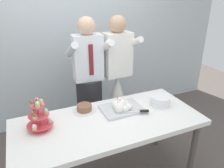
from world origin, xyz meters
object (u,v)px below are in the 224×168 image
at_px(person_groom, 89,92).
at_px(person_bride, 117,99).
at_px(main_cake_tray, 122,106).
at_px(plate_stack, 160,101).
at_px(dessert_table, 109,127).
at_px(cupcake_stand, 39,117).
at_px(round_cake, 84,108).

relative_size(person_groom, person_bride, 1.00).
xyz_separation_m(main_cake_tray, plate_stack, (0.43, -0.07, 0.01)).
height_order(dessert_table, cupcake_stand, cupcake_stand).
bearing_deg(main_cake_tray, person_groom, 104.19).
relative_size(main_cake_tray, plate_stack, 2.04).
bearing_deg(dessert_table, main_cake_tray, 32.55).
relative_size(cupcake_stand, round_cake, 1.27).
relative_size(dessert_table, person_bride, 1.08).
bearing_deg(cupcake_stand, main_cake_tray, 0.66).
relative_size(round_cake, person_bride, 0.14).
bearing_deg(dessert_table, person_bride, 59.66).
relative_size(plate_stack, person_groom, 0.13).
distance_m(main_cake_tray, person_groom, 0.63).
bearing_deg(person_groom, round_cake, -113.40).
bearing_deg(cupcake_stand, person_bride, 29.91).
height_order(main_cake_tray, round_cake, main_cake_tray).
bearing_deg(person_groom, person_bride, -3.56).
bearing_deg(person_groom, cupcake_stand, -136.91).
height_order(cupcake_stand, person_bride, person_bride).
height_order(main_cake_tray, plate_stack, main_cake_tray).
relative_size(dessert_table, round_cake, 7.50).
distance_m(cupcake_stand, main_cake_tray, 0.82).
distance_m(dessert_table, person_groom, 0.73).
height_order(dessert_table, person_groom, person_groom).
distance_m(cupcake_stand, person_bride, 1.23).
relative_size(round_cake, person_groom, 0.14).
distance_m(dessert_table, plate_stack, 0.64).
distance_m(plate_stack, round_cake, 0.81).
distance_m(dessert_table, person_bride, 0.83).
relative_size(main_cake_tray, person_groom, 0.26).
relative_size(cupcake_stand, plate_stack, 1.45).
distance_m(main_cake_tray, plate_stack, 0.43).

